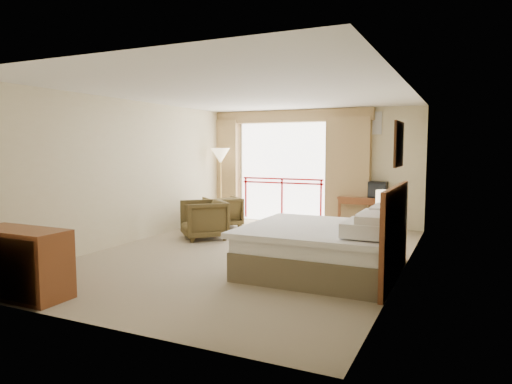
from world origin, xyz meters
The scene contains 29 objects.
floor centered at (0.00, 0.00, 0.00)m, with size 7.00×7.00×0.00m, color gray.
ceiling centered at (0.00, 0.00, 2.70)m, with size 7.00×7.00×0.00m, color white.
wall_back centered at (0.00, 3.50, 1.35)m, with size 5.00×5.00×0.00m, color beige.
wall_front centered at (0.00, -3.50, 1.35)m, with size 5.00×5.00×0.00m, color beige.
wall_left centered at (-2.50, 0.00, 1.35)m, with size 7.00×7.00×0.00m, color beige.
wall_right centered at (2.50, 0.00, 1.35)m, with size 7.00×7.00×0.00m, color beige.
balcony_door centered at (-0.80, 3.48, 1.20)m, with size 2.40×2.40×0.00m, color white.
balcony_railing centered at (-0.80, 3.46, 0.81)m, with size 2.09×0.03×1.02m.
curtain_left centered at (-2.45, 3.35, 1.25)m, with size 1.00×0.26×2.50m, color olive.
curtain_right centered at (0.85, 3.35, 1.25)m, with size 1.00×0.26×2.50m, color olive.
valance centered at (-0.80, 3.38, 2.55)m, with size 4.40×0.22×0.28m, color olive.
hvac_vent centered at (1.30, 3.47, 2.35)m, with size 0.50×0.04×0.50m, color silver.
bed centered at (1.50, -0.60, 0.38)m, with size 2.13×2.06×0.97m.
headboard centered at (2.46, -0.60, 0.65)m, with size 0.06×2.10×1.30m, color brown.
framed_art centered at (2.47, -0.60, 1.85)m, with size 0.04×0.72×0.60m.
nightstand centered at (2.13, 0.55, 0.29)m, with size 0.40×0.48×0.57m, color brown.
table_lamp centered at (2.13, 0.60, 0.99)m, with size 0.30×0.30×0.53m.
phone centered at (2.08, 0.40, 0.61)m, with size 0.17×0.13×0.08m, color black.
desk centered at (1.23, 3.35, 0.55)m, with size 1.09×0.53×0.71m.
tv centered at (1.53, 3.30, 0.89)m, with size 0.40×0.32×0.36m.
coffee_maker centered at (0.88, 3.31, 0.82)m, with size 0.11×0.11×0.23m, color black.
cup centered at (1.03, 3.26, 0.76)m, with size 0.07×0.07×0.10m, color white.
wastebasket centered at (0.90, 2.49, 0.15)m, with size 0.24×0.24×0.30m, color black.
armchair_far centered at (-1.72, 2.14, 0.00)m, with size 0.75×0.77×0.70m, color #41351C.
armchair_near centered at (-1.41, 0.81, 0.00)m, with size 0.82×0.85×0.77m, color #41351C.
side_table centered at (-1.78, 1.46, 0.40)m, with size 0.54×0.54×0.59m.
book centered at (-1.78, 1.46, 0.59)m, with size 0.16×0.21×0.02m, color white.
floor_lamp centered at (-2.15, 2.80, 1.55)m, with size 0.46×0.46×1.80m.
dresser centered at (-1.54, -3.19, 0.42)m, with size 1.25×0.53×0.83m.
Camera 1 is at (3.32, -6.87, 1.80)m, focal length 32.00 mm.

